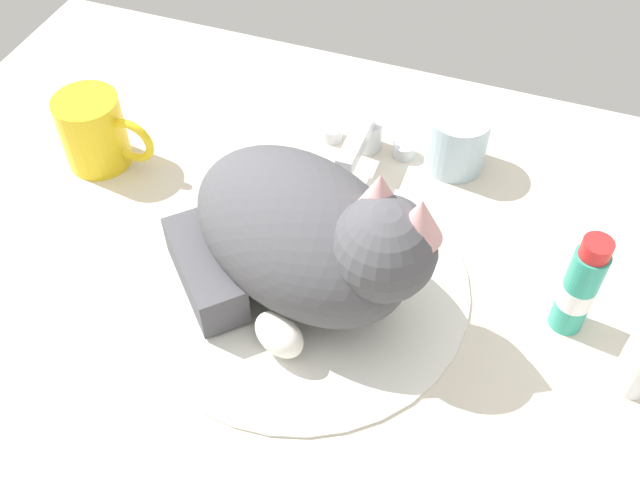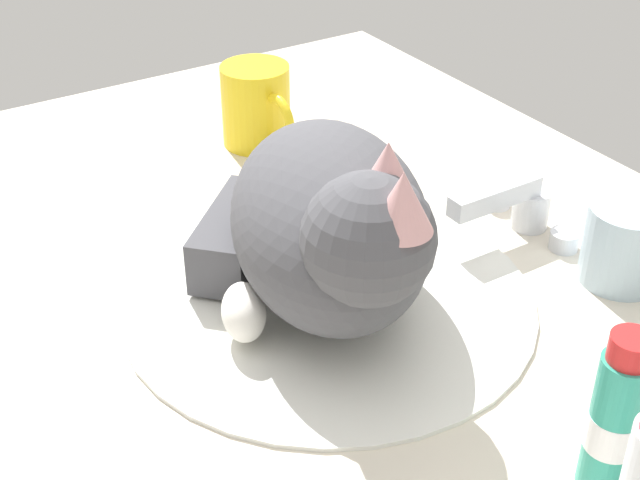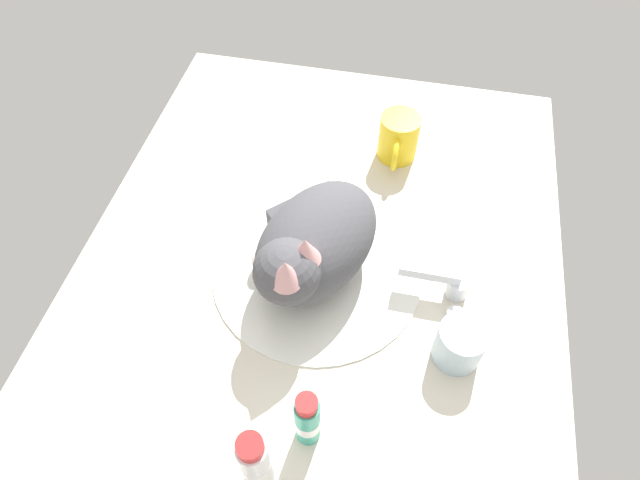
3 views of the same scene
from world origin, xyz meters
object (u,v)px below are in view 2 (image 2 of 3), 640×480
(rinse_cup, at_px, (625,244))
(cat, at_px, (330,226))
(coffee_mug, at_px, (257,106))
(faucet, at_px, (519,207))
(toothpaste_bottle, at_px, (615,419))

(rinse_cup, bearing_deg, cat, -111.65)
(cat, xyz_separation_m, coffee_mug, (-0.31, 0.10, -0.04))
(faucet, bearing_deg, coffee_mug, -158.35)
(cat, relative_size, coffee_mug, 2.57)
(cat, relative_size, toothpaste_bottle, 2.47)
(cat, bearing_deg, faucet, 93.13)
(faucet, bearing_deg, toothpaste_bottle, -32.37)
(cat, bearing_deg, coffee_mug, 161.65)
(cat, bearing_deg, rinse_cup, 68.35)
(rinse_cup, xyz_separation_m, toothpaste_bottle, (0.16, -0.19, 0.02))
(toothpaste_bottle, bearing_deg, rinse_cup, 129.78)
(faucet, bearing_deg, rinse_cup, 11.42)
(cat, xyz_separation_m, toothpaste_bottle, (0.26, 0.05, -0.03))
(cat, distance_m, toothpaste_bottle, 0.27)
(faucet, xyz_separation_m, coffee_mug, (-0.30, -0.12, 0.02))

